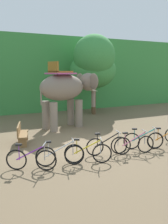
# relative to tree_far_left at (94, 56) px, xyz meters

# --- Properties ---
(ground_plane) EXTENTS (80.00, 80.00, 0.00)m
(ground_plane) POSITION_rel_tree_far_left_xyz_m (-4.36, -6.81, -4.34)
(ground_plane) COLOR brown
(foliage_hedge) EXTENTS (36.00, 6.00, 6.06)m
(foliage_hedge) POSITION_rel_tree_far_left_xyz_m (-4.36, 5.56, -1.31)
(foliage_hedge) COLOR #3D8E42
(foliage_hedge) RESTS_ON ground
(tree_far_left) EXTENTS (3.09, 3.09, 5.94)m
(tree_far_left) POSITION_rel_tree_far_left_xyz_m (0.00, 0.00, 0.00)
(tree_far_left) COLOR brown
(tree_far_left) RESTS_ON ground
(tree_right) EXTENTS (3.52, 3.52, 4.72)m
(tree_right) POSITION_rel_tree_far_left_xyz_m (0.26, 0.64, -1.03)
(tree_right) COLOR brown
(tree_right) RESTS_ON ground
(elephant) EXTENTS (4.25, 2.52, 3.78)m
(elephant) POSITION_rel_tree_far_left_xyz_m (-3.56, -3.11, -2.14)
(elephant) COLOR gray
(elephant) RESTS_ON ground
(bike_purple) EXTENTS (1.50, 0.92, 0.92)m
(bike_purple) POSITION_rel_tree_far_left_xyz_m (-7.28, -8.64, -3.95)
(bike_purple) COLOR black
(bike_purple) RESTS_ON ground
(bike_white) EXTENTS (1.65, 0.66, 0.92)m
(bike_white) POSITION_rel_tree_far_left_xyz_m (-6.27, -8.69, -3.95)
(bike_white) COLOR black
(bike_white) RESTS_ON ground
(bike_yellow) EXTENTS (1.55, 0.84, 0.92)m
(bike_yellow) POSITION_rel_tree_far_left_xyz_m (-5.30, -8.92, -3.95)
(bike_yellow) COLOR black
(bike_yellow) RESTS_ON ground
(bike_black) EXTENTS (1.67, 0.60, 0.92)m
(bike_black) POSITION_rel_tree_far_left_xyz_m (-4.20, -8.47, -3.95)
(bike_black) COLOR black
(bike_black) RESTS_ON ground
(bike_pink) EXTENTS (1.67, 0.59, 0.92)m
(bike_pink) POSITION_rel_tree_far_left_xyz_m (-3.17, -8.85, -3.95)
(bike_pink) COLOR black
(bike_pink) RESTS_ON ground
(bike_teal) EXTENTS (1.58, 0.80, 0.92)m
(bike_teal) POSITION_rel_tree_far_left_xyz_m (-2.43, -8.53, -3.95)
(bike_teal) COLOR black
(bike_teal) RESTS_ON ground
(bike_orange) EXTENTS (1.60, 0.76, 0.92)m
(bike_orange) POSITION_rel_tree_far_left_xyz_m (-1.46, -8.89, -3.95)
(bike_orange) COLOR black
(bike_orange) RESTS_ON ground
(wooden_bench) EXTENTS (0.83, 1.55, 0.89)m
(wooden_bench) POSITION_rel_tree_far_left_xyz_m (-6.81, -5.39, -3.86)
(wooden_bench) COLOR brown
(wooden_bench) RESTS_ON ground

